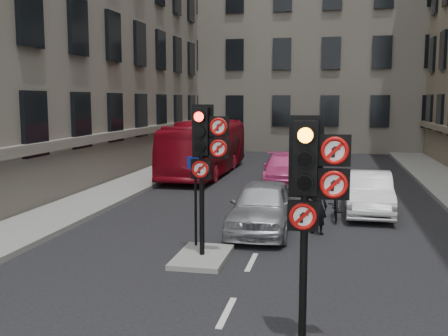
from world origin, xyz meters
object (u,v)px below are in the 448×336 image
at_px(signal_far, 205,147).
at_px(car_silver, 263,206).
at_px(car_pink, 283,169).
at_px(info_sign, 195,188).
at_px(car_white, 368,193).
at_px(bus_red, 206,148).
at_px(signal_near, 311,182).
at_px(motorcycle, 336,203).
at_px(motorcyclist, 317,206).

bearing_deg(signal_far, car_silver, 71.87).
bearing_deg(car_pink, info_sign, -101.35).
bearing_deg(car_white, bus_red, 134.00).
height_order(signal_near, car_white, signal_near).
bearing_deg(motorcycle, car_pink, 106.64).
relative_size(signal_far, car_pink, 0.82).
relative_size(signal_near, car_white, 0.85).
height_order(car_pink, motorcycle, car_pink).
bearing_deg(motorcycle, car_silver, -138.25).
xyz_separation_m(signal_far, bus_red, (-3.39, 14.06, -1.33)).
xyz_separation_m(car_pink, bus_red, (-4.09, 1.84, 0.74)).
bearing_deg(motorcyclist, car_silver, 22.20).
bearing_deg(car_pink, car_silver, -93.95).
bearing_deg(bus_red, car_pink, -23.88).
distance_m(car_silver, bus_red, 11.91).
height_order(motorcyclist, info_sign, info_sign).
bearing_deg(signal_far, car_pink, 86.69).
bearing_deg(signal_near, motorcyclist, 90.51).
xyz_separation_m(car_pink, motorcyclist, (1.83, -9.23, 0.19)).
xyz_separation_m(signal_far, motorcyclist, (2.54, 2.98, -1.88)).
height_order(car_pink, info_sign, info_sign).
distance_m(car_white, bus_red, 10.99).
distance_m(motorcycle, info_sign, 5.59).
distance_m(motorcyclist, info_sign, 3.80).
relative_size(signal_far, car_silver, 0.83).
bearing_deg(car_pink, signal_near, -89.01).
distance_m(car_silver, motorcycle, 2.88).
bearing_deg(signal_far, motorcyclist, 49.58).
height_order(bus_red, motorcyclist, bus_red).
bearing_deg(motorcyclist, car_pink, -55.86).
relative_size(signal_near, motorcycle, 1.97).
bearing_deg(bus_red, info_sign, -77.14).
xyz_separation_m(signal_near, bus_red, (-5.99, 18.06, -1.21)).
bearing_deg(info_sign, bus_red, 107.49).
bearing_deg(motorcycle, info_sign, -131.16).
relative_size(signal_near, motorcyclist, 2.18).
relative_size(car_white, bus_red, 0.43).
xyz_separation_m(car_silver, car_pink, (-0.28, 9.21, -0.10)).
bearing_deg(signal_near, signal_far, 123.02).
bearing_deg(car_white, info_sign, -129.99).
bearing_deg(car_silver, motorcycle, 43.99).
bearing_deg(car_white, signal_near, -98.15).
height_order(bus_red, motorcycle, bus_red).
height_order(car_white, info_sign, info_sign).
height_order(signal_far, car_silver, signal_far).
relative_size(bus_red, motorcycle, 5.42).
xyz_separation_m(bus_red, motorcyclist, (5.92, -11.08, -0.55)).
height_order(signal_near, car_silver, signal_near).
distance_m(signal_near, bus_red, 19.06).
distance_m(signal_near, car_white, 10.38).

